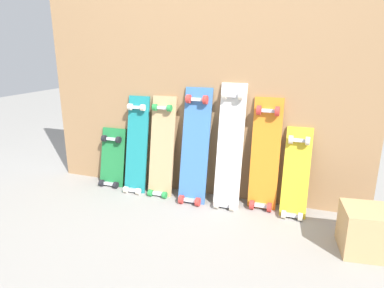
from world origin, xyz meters
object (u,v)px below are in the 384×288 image
(skateboard_teal, at_px, (136,149))
(skateboard_blue, at_px, (195,150))
(skateboard_green, at_px, (112,161))
(skateboard_natural, at_px, (162,151))
(skateboard_orange, at_px, (265,159))
(wooden_crate, at_px, (366,231))
(skateboard_yellow, at_px, (296,178))
(skateboard_white, at_px, (230,151))

(skateboard_teal, height_order, skateboard_blue, skateboard_blue)
(skateboard_green, distance_m, skateboard_natural, 0.48)
(skateboard_teal, bearing_deg, skateboard_orange, 1.59)
(wooden_crate, bearing_deg, skateboard_natural, 165.75)
(skateboard_blue, distance_m, skateboard_yellow, 0.73)
(skateboard_blue, bearing_deg, skateboard_green, 177.08)
(skateboard_green, xyz_separation_m, skateboard_yellow, (1.46, -0.03, 0.06))
(skateboard_white, distance_m, skateboard_orange, 0.25)
(skateboard_teal, relative_size, skateboard_white, 0.87)
(skateboard_green, height_order, skateboard_blue, skateboard_blue)
(skateboard_white, distance_m, skateboard_yellow, 0.48)
(skateboard_natural, height_order, skateboard_yellow, skateboard_natural)
(skateboard_orange, height_order, wooden_crate, skateboard_orange)
(skateboard_natural, distance_m, skateboard_white, 0.54)
(skateboard_natural, xyz_separation_m, skateboard_blue, (0.28, -0.02, 0.04))
(skateboard_teal, distance_m, skateboard_yellow, 1.22)
(wooden_crate, bearing_deg, skateboard_yellow, 139.80)
(skateboard_white, bearing_deg, wooden_crate, -21.52)
(skateboard_teal, distance_m, skateboard_natural, 0.22)
(skateboard_white, bearing_deg, skateboard_yellow, -0.04)
(skateboard_natural, height_order, skateboard_blue, skateboard_blue)
(skateboard_natural, distance_m, wooden_crate, 1.46)
(skateboard_blue, bearing_deg, skateboard_yellow, 0.50)
(skateboard_yellow, xyz_separation_m, wooden_crate, (0.40, -0.34, -0.13))
(skateboard_orange, height_order, skateboard_yellow, skateboard_orange)
(skateboard_green, height_order, skateboard_orange, skateboard_orange)
(skateboard_natural, relative_size, skateboard_yellow, 1.25)
(skateboard_yellow, bearing_deg, skateboard_orange, 170.04)
(skateboard_orange, bearing_deg, wooden_crate, -31.41)
(skateboard_teal, xyz_separation_m, skateboard_yellow, (1.22, -0.01, -0.08))
(skateboard_orange, bearing_deg, skateboard_white, -171.19)
(skateboard_teal, bearing_deg, skateboard_natural, 1.10)
(skateboard_teal, xyz_separation_m, skateboard_natural, (0.22, 0.00, 0.01))
(skateboard_yellow, relative_size, wooden_crate, 2.57)
(skateboard_green, relative_size, skateboard_natural, 0.65)
(skateboard_white, bearing_deg, skateboard_blue, -178.53)
(skateboard_natural, height_order, wooden_crate, skateboard_natural)
(skateboard_yellow, bearing_deg, skateboard_green, 178.77)
(skateboard_blue, distance_m, skateboard_white, 0.26)
(skateboard_natural, xyz_separation_m, wooden_crate, (1.40, -0.36, -0.21))
(skateboard_green, bearing_deg, skateboard_white, -1.78)
(skateboard_natural, distance_m, skateboard_orange, 0.78)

